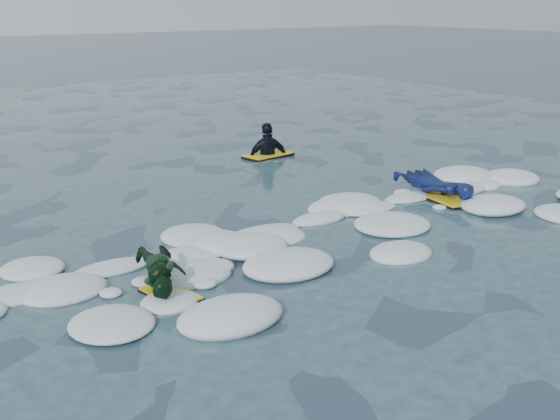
% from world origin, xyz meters
% --- Properties ---
extents(ground, '(120.00, 120.00, 0.00)m').
position_xyz_m(ground, '(0.00, 0.00, 0.00)').
color(ground, '#1A303E').
rests_on(ground, ground).
extents(foam_band, '(12.00, 3.10, 0.30)m').
position_xyz_m(foam_band, '(0.00, 1.03, 0.00)').
color(foam_band, white).
rests_on(foam_band, ground).
extents(prone_woman_unit, '(0.78, 1.66, 0.42)m').
position_xyz_m(prone_woman_unit, '(3.00, 1.39, 0.22)').
color(prone_woman_unit, black).
rests_on(prone_woman_unit, ground).
extents(prone_child_unit, '(0.94, 1.25, 0.44)m').
position_xyz_m(prone_child_unit, '(-2.51, 0.53, 0.22)').
color(prone_child_unit, black).
rests_on(prone_child_unit, ground).
extents(waiting_rider_unit, '(1.13, 0.73, 1.59)m').
position_xyz_m(waiting_rider_unit, '(2.53, 5.64, -0.05)').
color(waiting_rider_unit, black).
rests_on(waiting_rider_unit, ground).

